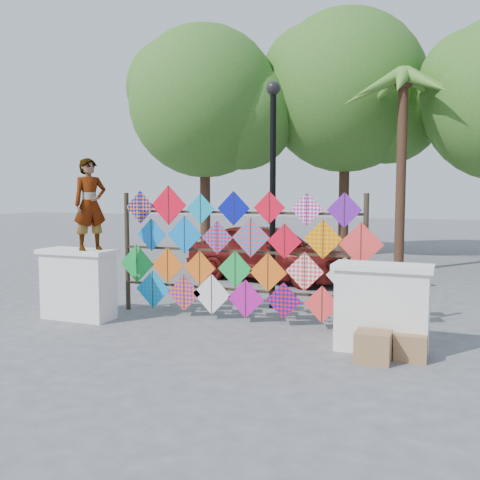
# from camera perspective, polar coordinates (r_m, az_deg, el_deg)

# --- Properties ---
(ground) EXTENTS (80.00, 80.00, 0.00)m
(ground) POSITION_cam_1_polar(r_m,az_deg,el_deg) (9.13, -2.37, -9.56)
(ground) COLOR gray
(ground) RESTS_ON ground
(parapet_left) EXTENTS (1.40, 0.65, 1.28)m
(parapet_left) POSITION_cam_1_polar(r_m,az_deg,el_deg) (10.21, -16.87, -4.47)
(parapet_left) COLOR white
(parapet_left) RESTS_ON ground
(parapet_right) EXTENTS (1.40, 0.65, 1.28)m
(parapet_right) POSITION_cam_1_polar(r_m,az_deg,el_deg) (8.08, 14.90, -6.93)
(parapet_right) COLOR white
(parapet_right) RESTS_ON ground
(kite_rack) EXTENTS (4.97, 0.24, 2.44)m
(kite_rack) POSITION_cam_1_polar(r_m,az_deg,el_deg) (9.54, -0.33, -1.62)
(kite_rack) COLOR #2E271A
(kite_rack) RESTS_ON ground
(tree_west) EXTENTS (5.85, 5.20, 8.01)m
(tree_west) POSITION_cam_1_polar(r_m,az_deg,el_deg) (19.12, -3.48, 14.38)
(tree_west) COLOR #482A1E
(tree_west) RESTS_ON ground
(tree_mid) EXTENTS (6.30, 5.60, 8.61)m
(tree_mid) POSITION_cam_1_polar(r_m,az_deg,el_deg) (19.71, 11.54, 15.17)
(tree_mid) COLOR #482A1E
(tree_mid) RESTS_ON ground
(palm_tree) EXTENTS (3.62, 3.62, 5.83)m
(palm_tree) POSITION_cam_1_polar(r_m,az_deg,el_deg) (16.33, 17.00, 14.23)
(palm_tree) COLOR #482A1E
(palm_tree) RESTS_ON ground
(vendor_woman) EXTENTS (0.65, 0.71, 1.63)m
(vendor_woman) POSITION_cam_1_polar(r_m,az_deg,el_deg) (9.89, -15.71, 3.68)
(vendor_woman) COLOR #99999E
(vendor_woman) RESTS_ON parapet_left
(sedan) EXTENTS (4.69, 2.63, 1.51)m
(sedan) POSITION_cam_1_polar(r_m,az_deg,el_deg) (14.06, 3.02, -1.23)
(sedan) COLOR maroon
(sedan) RESTS_ON ground
(lamppost) EXTENTS (0.28, 0.28, 4.46)m
(lamppost) POSITION_cam_1_polar(r_m,az_deg,el_deg) (10.59, 3.52, 7.17)
(lamppost) COLOR black
(lamppost) RESTS_ON ground
(cardboard_box_near) EXTENTS (0.47, 0.42, 0.42)m
(cardboard_box_near) POSITION_cam_1_polar(r_m,az_deg,el_deg) (7.66, 14.02, -10.99)
(cardboard_box_near) COLOR #A37A4F
(cardboard_box_near) RESTS_ON ground
(cardboard_box_far) EXTENTS (0.44, 0.40, 0.37)m
(cardboard_box_far) POSITION_cam_1_polar(r_m,az_deg,el_deg) (7.91, 17.76, -10.76)
(cardboard_box_far) COLOR #A37A4F
(cardboard_box_far) RESTS_ON ground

